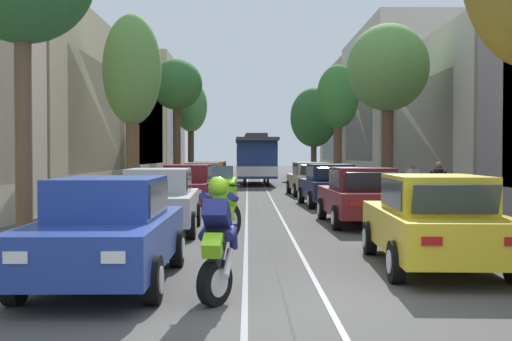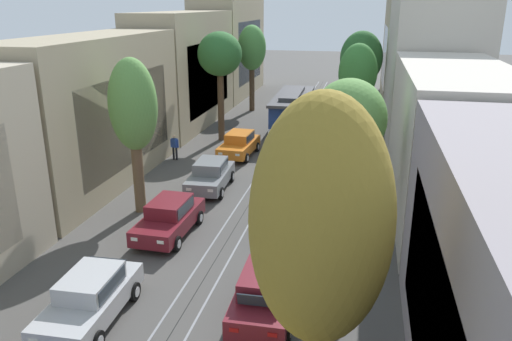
{
  "view_description": "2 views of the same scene",
  "coord_description": "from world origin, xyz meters",
  "px_view_note": "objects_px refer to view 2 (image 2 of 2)",
  "views": [
    {
      "loc": [
        -0.49,
        -7.66,
        1.92
      ],
      "look_at": [
        -0.13,
        19.71,
        1.24
      ],
      "focal_mm": 43.32,
      "sensor_mm": 36.0,
      "label": 1
    },
    {
      "loc": [
        5.3,
        -4.48,
        9.62
      ],
      "look_at": [
        0.0,
        19.83,
        1.26
      ],
      "focal_mm": 35.09,
      "sensor_mm": 36.0,
      "label": 2
    }
  ],
  "objects_px": {
    "parked_car_grey_fourth_left": "(211,175)",
    "pedestrian_on_left_pavement": "(175,146)",
    "street_tree_kerb_left_fourth": "(252,49)",
    "parked_car_maroon_second_right": "(266,291)",
    "pedestrian_crossing_far": "(374,209)",
    "street_tree_kerb_right_second": "(349,121)",
    "pedestrian_on_right_pavement": "(369,248)",
    "street_tree_kerb_right_fourth": "(361,59)",
    "cable_car_trolley": "(292,113)",
    "street_tree_kerb_right_mid": "(358,75)",
    "parked_car_silver_second_left": "(90,298)",
    "parked_car_orange_fifth_left": "(239,144)",
    "street_tree_kerb_left_mid": "(220,56)",
    "parked_car_beige_fourth_right": "(308,170)",
    "parked_car_maroon_mid_left": "(169,217)",
    "parked_car_navy_mid_right": "(293,215)",
    "street_tree_kerb_left_second": "(133,108)",
    "street_tree_kerb_right_near": "(320,230)"
  },
  "relations": [
    {
      "from": "parked_car_maroon_second_right",
      "to": "street_tree_kerb_right_second",
      "type": "height_order",
      "value": "street_tree_kerb_right_second"
    },
    {
      "from": "street_tree_kerb_left_mid",
      "to": "parked_car_orange_fifth_left",
      "type": "bearing_deg",
      "value": -58.62
    },
    {
      "from": "parked_car_beige_fourth_right",
      "to": "pedestrian_on_left_pavement",
      "type": "distance_m",
      "value": 9.29
    },
    {
      "from": "parked_car_maroon_second_right",
      "to": "parked_car_orange_fifth_left",
      "type": "bearing_deg",
      "value": 106.95
    },
    {
      "from": "street_tree_kerb_right_second",
      "to": "parked_car_grey_fourth_left",
      "type": "bearing_deg",
      "value": 148.53
    },
    {
      "from": "parked_car_grey_fourth_left",
      "to": "pedestrian_on_left_pavement",
      "type": "relative_size",
      "value": 2.69
    },
    {
      "from": "parked_car_grey_fourth_left",
      "to": "street_tree_kerb_left_fourth",
      "type": "distance_m",
      "value": 21.57
    },
    {
      "from": "parked_car_beige_fourth_right",
      "to": "street_tree_kerb_right_near",
      "type": "height_order",
      "value": "street_tree_kerb_right_near"
    },
    {
      "from": "street_tree_kerb_left_fourth",
      "to": "street_tree_kerb_right_second",
      "type": "xyz_separation_m",
      "value": [
        9.71,
        -25.34,
        -0.5
      ]
    },
    {
      "from": "street_tree_kerb_left_second",
      "to": "street_tree_kerb_left_fourth",
      "type": "distance_m",
      "value": 24.52
    },
    {
      "from": "parked_car_orange_fifth_left",
      "to": "street_tree_kerb_right_mid",
      "type": "height_order",
      "value": "street_tree_kerb_right_mid"
    },
    {
      "from": "street_tree_kerb_right_fourth",
      "to": "cable_car_trolley",
      "type": "xyz_separation_m",
      "value": [
        -4.81,
        -9.11,
        -3.24
      ]
    },
    {
      "from": "street_tree_kerb_right_near",
      "to": "street_tree_kerb_right_second",
      "type": "bearing_deg",
      "value": 89.75
    },
    {
      "from": "parked_car_maroon_second_right",
      "to": "street_tree_kerb_right_near",
      "type": "distance_m",
      "value": 7.78
    },
    {
      "from": "parked_car_silver_second_left",
      "to": "parked_car_navy_mid_right",
      "type": "relative_size",
      "value": 1.0
    },
    {
      "from": "parked_car_grey_fourth_left",
      "to": "parked_car_maroon_second_right",
      "type": "height_order",
      "value": "same"
    },
    {
      "from": "parked_car_beige_fourth_right",
      "to": "pedestrian_on_right_pavement",
      "type": "height_order",
      "value": "pedestrian_on_right_pavement"
    },
    {
      "from": "street_tree_kerb_right_near",
      "to": "pedestrian_on_right_pavement",
      "type": "distance_m",
      "value": 10.31
    },
    {
      "from": "parked_car_navy_mid_right",
      "to": "street_tree_kerb_right_near",
      "type": "xyz_separation_m",
      "value": [
        2.12,
        -11.87,
        4.97
      ]
    },
    {
      "from": "street_tree_kerb_right_near",
      "to": "pedestrian_on_right_pavement",
      "type": "xyz_separation_m",
      "value": [
        1.14,
        9.04,
        -4.82
      ]
    },
    {
      "from": "street_tree_kerb_right_near",
      "to": "street_tree_kerb_right_fourth",
      "type": "height_order",
      "value": "street_tree_kerb_right_near"
    },
    {
      "from": "parked_car_grey_fourth_left",
      "to": "pedestrian_on_left_pavement",
      "type": "bearing_deg",
      "value": 129.59
    },
    {
      "from": "parked_car_maroon_second_right",
      "to": "street_tree_kerb_right_fourth",
      "type": "bearing_deg",
      "value": 86.17
    },
    {
      "from": "parked_car_grey_fourth_left",
      "to": "parked_car_beige_fourth_right",
      "type": "bearing_deg",
      "value": 20.62
    },
    {
      "from": "parked_car_maroon_mid_left",
      "to": "pedestrian_on_right_pavement",
      "type": "height_order",
      "value": "pedestrian_on_right_pavement"
    },
    {
      "from": "parked_car_navy_mid_right",
      "to": "pedestrian_on_right_pavement",
      "type": "relative_size",
      "value": 2.62
    },
    {
      "from": "street_tree_kerb_right_mid",
      "to": "street_tree_kerb_right_second",
      "type": "bearing_deg",
      "value": -90.18
    },
    {
      "from": "parked_car_maroon_second_right",
      "to": "street_tree_kerb_right_fourth",
      "type": "relative_size",
      "value": 0.6
    },
    {
      "from": "street_tree_kerb_right_second",
      "to": "pedestrian_on_right_pavement",
      "type": "relative_size",
      "value": 4.05
    },
    {
      "from": "parked_car_orange_fifth_left",
      "to": "street_tree_kerb_left_mid",
      "type": "relative_size",
      "value": 0.57
    },
    {
      "from": "street_tree_kerb_left_second",
      "to": "pedestrian_crossing_far",
      "type": "relative_size",
      "value": 4.6
    },
    {
      "from": "street_tree_kerb_right_fourth",
      "to": "cable_car_trolley",
      "type": "height_order",
      "value": "street_tree_kerb_right_fourth"
    },
    {
      "from": "pedestrian_crossing_far",
      "to": "street_tree_kerb_right_mid",
      "type": "bearing_deg",
      "value": 96.04
    },
    {
      "from": "parked_car_orange_fifth_left",
      "to": "pedestrian_on_left_pavement",
      "type": "bearing_deg",
      "value": -156.35
    },
    {
      "from": "parked_car_maroon_mid_left",
      "to": "street_tree_kerb_left_mid",
      "type": "distance_m",
      "value": 16.87
    },
    {
      "from": "parked_car_maroon_second_right",
      "to": "pedestrian_crossing_far",
      "type": "height_order",
      "value": "pedestrian_crossing_far"
    },
    {
      "from": "parked_car_silver_second_left",
      "to": "cable_car_trolley",
      "type": "xyz_separation_m",
      "value": [
        2.71,
        25.02,
        0.86
      ]
    },
    {
      "from": "parked_car_orange_fifth_left",
      "to": "pedestrian_on_left_pavement",
      "type": "height_order",
      "value": "pedestrian_on_left_pavement"
    },
    {
      "from": "pedestrian_on_right_pavement",
      "to": "street_tree_kerb_left_second",
      "type": "bearing_deg",
      "value": 161.84
    },
    {
      "from": "parked_car_grey_fourth_left",
      "to": "street_tree_kerb_left_second",
      "type": "distance_m",
      "value": 6.1
    },
    {
      "from": "parked_car_maroon_mid_left",
      "to": "parked_car_maroon_second_right",
      "type": "height_order",
      "value": "same"
    },
    {
      "from": "parked_car_orange_fifth_left",
      "to": "parked_car_maroon_second_right",
      "type": "bearing_deg",
      "value": -73.05
    },
    {
      "from": "street_tree_kerb_right_fourth",
      "to": "parked_car_beige_fourth_right",
      "type": "bearing_deg",
      "value": -96.55
    },
    {
      "from": "street_tree_kerb_left_fourth",
      "to": "cable_car_trolley",
      "type": "distance_m",
      "value": 10.25
    },
    {
      "from": "parked_car_grey_fourth_left",
      "to": "street_tree_kerb_right_fourth",
      "type": "distance_m",
      "value": 23.51
    },
    {
      "from": "street_tree_kerb_right_fourth",
      "to": "pedestrian_crossing_far",
      "type": "relative_size",
      "value": 4.57
    },
    {
      "from": "parked_car_maroon_mid_left",
      "to": "parked_car_navy_mid_right",
      "type": "xyz_separation_m",
      "value": [
        5.18,
        1.44,
        0.0
      ]
    },
    {
      "from": "parked_car_orange_fifth_left",
      "to": "parked_car_beige_fourth_right",
      "type": "bearing_deg",
      "value": -41.28
    },
    {
      "from": "parked_car_maroon_mid_left",
      "to": "pedestrian_on_right_pavement",
      "type": "relative_size",
      "value": 2.6
    },
    {
      "from": "parked_car_silver_second_left",
      "to": "pedestrian_crossing_far",
      "type": "bearing_deg",
      "value": 45.61
    }
  ]
}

